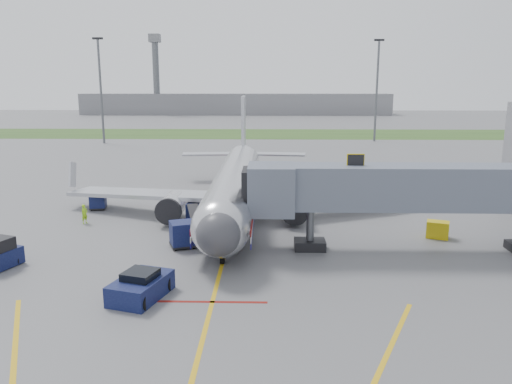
{
  "coord_description": "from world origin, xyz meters",
  "views": [
    {
      "loc": [
        3.01,
        -29.11,
        11.57
      ],
      "look_at": [
        2.03,
        9.52,
        3.2
      ],
      "focal_mm": 35.0,
      "sensor_mm": 36.0,
      "label": 1
    }
  ],
  "objects_px": {
    "ramp_worker": "(85,214)",
    "belt_loader": "(197,230)",
    "pushback_tug": "(141,286)",
    "airliner": "(235,185)"
  },
  "relations": [
    {
      "from": "ramp_worker",
      "to": "belt_loader",
      "type": "bearing_deg",
      "value": -78.91
    },
    {
      "from": "pushback_tug",
      "to": "ramp_worker",
      "type": "bearing_deg",
      "value": 119.96
    },
    {
      "from": "pushback_tug",
      "to": "belt_loader",
      "type": "distance_m",
      "value": 11.55
    },
    {
      "from": "pushback_tug",
      "to": "ramp_worker",
      "type": "height_order",
      "value": "ramp_worker"
    },
    {
      "from": "airliner",
      "to": "ramp_worker",
      "type": "relative_size",
      "value": 21.47
    },
    {
      "from": "pushback_tug",
      "to": "ramp_worker",
      "type": "relative_size",
      "value": 2.54
    },
    {
      "from": "ramp_worker",
      "to": "pushback_tug",
      "type": "bearing_deg",
      "value": -120.46
    },
    {
      "from": "airliner",
      "to": "ramp_worker",
      "type": "distance_m",
      "value": 13.27
    },
    {
      "from": "pushback_tug",
      "to": "ramp_worker",
      "type": "distance_m",
      "value": 17.08
    },
    {
      "from": "airliner",
      "to": "pushback_tug",
      "type": "distance_m",
      "value": 19.28
    }
  ]
}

